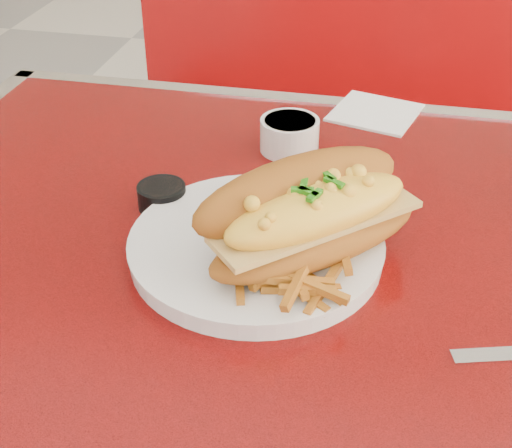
% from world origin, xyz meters
% --- Properties ---
extents(diner_table, '(1.23, 0.83, 0.77)m').
position_xyz_m(diner_table, '(0.00, 0.00, 0.61)').
color(diner_table, red).
rests_on(diner_table, ground).
extents(booth_bench_far, '(1.20, 0.51, 0.90)m').
position_xyz_m(booth_bench_far, '(0.00, 0.81, 0.29)').
color(booth_bench_far, '#90090A').
rests_on(booth_bench_far, ground).
extents(dinner_plate, '(0.34, 0.34, 0.02)m').
position_xyz_m(dinner_plate, '(-0.11, -0.01, 0.78)').
color(dinner_plate, silver).
rests_on(dinner_plate, diner_table).
extents(mac_hoagie, '(0.26, 0.25, 0.11)m').
position_xyz_m(mac_hoagie, '(-0.06, -0.02, 0.84)').
color(mac_hoagie, '#9F5919').
rests_on(mac_hoagie, dinner_plate).
extents(fries_pile, '(0.13, 0.13, 0.03)m').
position_xyz_m(fries_pile, '(-0.07, -0.06, 0.80)').
color(fries_pile, '#C07620').
rests_on(fries_pile, dinner_plate).
extents(fork, '(0.10, 0.14, 0.00)m').
position_xyz_m(fork, '(-0.06, 0.02, 0.79)').
color(fork, silver).
rests_on(fork, dinner_plate).
extents(gravy_ramekin, '(0.08, 0.08, 0.04)m').
position_xyz_m(gravy_ramekin, '(-0.12, 0.23, 0.79)').
color(gravy_ramekin, silver).
rests_on(gravy_ramekin, diner_table).
extents(sauce_cup_left, '(0.07, 0.07, 0.03)m').
position_xyz_m(sauce_cup_left, '(-0.24, 0.06, 0.79)').
color(sauce_cup_left, black).
rests_on(sauce_cup_left, diner_table).
extents(paper_napkin, '(0.14, 0.14, 0.00)m').
position_xyz_m(paper_napkin, '(-0.02, 0.37, 0.77)').
color(paper_napkin, white).
rests_on(paper_napkin, diner_table).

